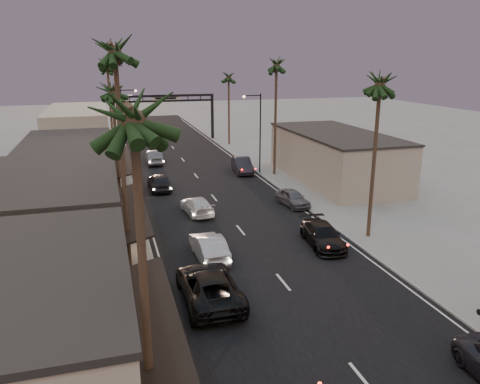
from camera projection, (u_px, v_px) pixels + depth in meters
ground at (207, 190)px, 46.89m from camera, size 200.00×200.00×0.00m
road at (198, 178)px, 51.50m from camera, size 14.00×120.00×0.02m
sidewalk_left at (108, 169)px, 55.42m from camera, size 5.00×92.00×0.12m
sidewalk_right at (259, 160)px, 60.49m from camera, size 5.00×92.00×0.12m
storefront_near at (18, 345)px, 16.80m from camera, size 8.00×12.00×5.50m
storefront_mid at (53, 220)px, 29.73m from camera, size 8.00×14.00×5.50m
storefront_far at (69, 169)px, 44.58m from camera, size 8.00×16.00×5.00m
storefront_dist at (79, 130)px, 65.69m from camera, size 8.00×20.00×6.00m
building_right at (335, 157)px, 49.93m from camera, size 8.00×18.00×5.00m
arch at (166, 106)px, 73.08m from camera, size 15.20×0.40×7.27m
streetlight_right at (258, 127)px, 51.88m from camera, size 2.13×0.30×9.00m
streetlight_left at (124, 118)px, 60.20m from camera, size 2.13×0.30×9.00m
palm_la at (133, 105)px, 12.81m from camera, size 3.20×3.20×13.20m
palm_lb at (114, 44)px, 24.29m from camera, size 3.20×3.20×15.20m
palm_lc at (112, 87)px, 38.02m from camera, size 3.20×3.20×12.20m
palm_ld at (107, 61)px, 55.04m from camera, size 3.20×3.20×14.20m
palm_ra at (381, 78)px, 31.25m from camera, size 3.20×3.20×13.20m
palm_rb at (277, 61)px, 49.46m from camera, size 3.20×3.20×14.20m
palm_rc at (229, 74)px, 68.47m from camera, size 3.20×3.20×12.20m
palm_far at (107, 66)px, 76.63m from camera, size 3.20×3.20×13.20m
oncoming_pickup at (209, 286)px, 25.17m from camera, size 2.95×6.38×1.77m
oncoming_silver at (209, 247)px, 30.60m from camera, size 1.82×4.96×1.62m
oncoming_white at (197, 206)px, 39.50m from camera, size 2.52×5.06×1.41m
oncoming_dgrey at (159, 182)px, 46.61m from camera, size 2.15×5.01×1.69m
oncoming_grey_far at (154, 157)px, 58.26m from camera, size 2.04×5.24×1.70m
curbside_black at (323, 235)px, 32.69m from camera, size 2.71×5.48×1.53m
curbside_grey at (293, 198)px, 41.62m from camera, size 2.23×4.41×1.44m
curbside_far at (242, 165)px, 53.71m from camera, size 2.32×5.37×1.72m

